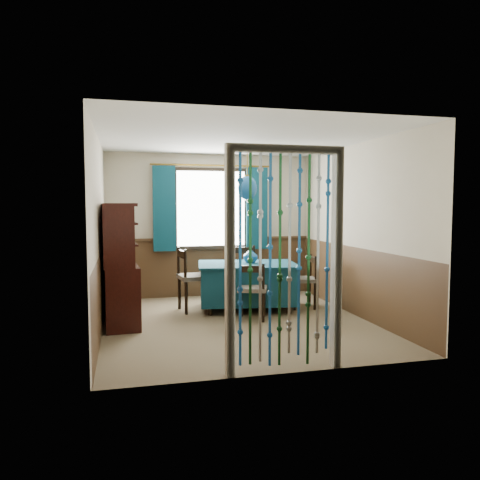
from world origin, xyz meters
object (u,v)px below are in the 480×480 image
object	(u,v)px
chair_far	(241,272)
vase_table	(250,256)
chair_near	(252,289)
chair_left	(193,278)
chair_right	(304,280)
bowl_shelf	(123,241)
sideboard	(120,281)
vase_sideboard	(124,254)
dining_table	(247,282)
pendant_lamp	(247,188)

from	to	relation	value
chair_far	vase_table	size ratio (longest dim) A/B	4.32
chair_near	chair_far	xyz separation A→B (m)	(0.17, 1.29, 0.06)
chair_left	chair_right	bearing A→B (deg)	75.33
chair_far	bowl_shelf	xyz separation A→B (m)	(-1.91, -1.25, 0.66)
sideboard	vase_sideboard	bearing A→B (deg)	73.86
chair_far	bowl_shelf	size ratio (longest dim) A/B	3.94
chair_far	vase_table	bearing A→B (deg)	113.71
chair_right	bowl_shelf	bearing A→B (deg)	109.23
chair_near	vase_sideboard	xyz separation A→B (m)	(-1.75, 0.57, 0.48)
dining_table	bowl_shelf	size ratio (longest dim) A/B	6.93
chair_left	pendant_lamp	world-z (taller)	pendant_lamp
dining_table	pendant_lamp	world-z (taller)	pendant_lamp
chair_near	sideboard	size ratio (longest dim) A/B	0.50
chair_near	chair_right	xyz separation A→B (m)	(1.00, 0.55, 0.01)
chair_near	chair_right	bearing A→B (deg)	48.06
dining_table	chair_right	bearing A→B (deg)	1.77
dining_table	vase_sideboard	xyz separation A→B (m)	(-1.85, -0.10, 0.50)
chair_right	sideboard	size ratio (longest dim) A/B	0.51
pendant_lamp	vase_table	world-z (taller)	pendant_lamp
dining_table	chair_right	distance (m)	0.91
chair_near	vase_sideboard	distance (m)	1.90
chair_near	chair_left	world-z (taller)	chair_left
chair_far	sideboard	xyz separation A→B (m)	(-1.97, -0.99, 0.08)
chair_near	vase_table	bearing A→B (deg)	95.84
chair_near	pendant_lamp	size ratio (longest dim) A/B	1.00
chair_left	vase_sideboard	world-z (taller)	vase_sideboard
chair_near	bowl_shelf	size ratio (longest dim) A/B	3.44
dining_table	chair_near	world-z (taller)	chair_near
dining_table	sideboard	world-z (taller)	sideboard
chair_far	chair_right	size ratio (longest dim) A/B	1.12
vase_sideboard	chair_far	bearing A→B (deg)	20.60
chair_left	pendant_lamp	size ratio (longest dim) A/B	1.19
pendant_lamp	vase_sideboard	bearing A→B (deg)	-176.96
sideboard	vase_sideboard	xyz separation A→B (m)	(0.06, 0.27, 0.34)
chair_left	vase_sideboard	size ratio (longest dim) A/B	4.95
chair_far	vase_sideboard	size ratio (longest dim) A/B	4.76
dining_table	bowl_shelf	world-z (taller)	bowl_shelf
chair_near	chair_far	size ratio (longest dim) A/B	0.87
chair_near	bowl_shelf	xyz separation A→B (m)	(-1.75, 0.04, 0.72)
dining_table	pendant_lamp	xyz separation A→B (m)	(-0.00, -0.00, 1.46)
chair_left	chair_right	xyz separation A→B (m)	(1.74, -0.21, -0.07)
pendant_lamp	vase_sideboard	world-z (taller)	pendant_lamp
bowl_shelf	vase_table	bearing A→B (deg)	20.12
pendant_lamp	bowl_shelf	xyz separation A→B (m)	(-1.85, -0.63, -0.72)
dining_table	chair_right	size ratio (longest dim) A/B	1.97
vase_table	chair_near	bearing A→B (deg)	-103.33
pendant_lamp	vase_table	size ratio (longest dim) A/B	3.77
dining_table	pendant_lamp	size ratio (longest dim) A/B	2.01
pendant_lamp	vase_sideboard	distance (m)	2.08
dining_table	vase_sideboard	size ratio (longest dim) A/B	8.36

